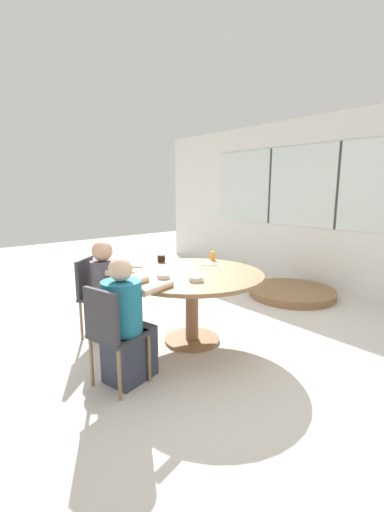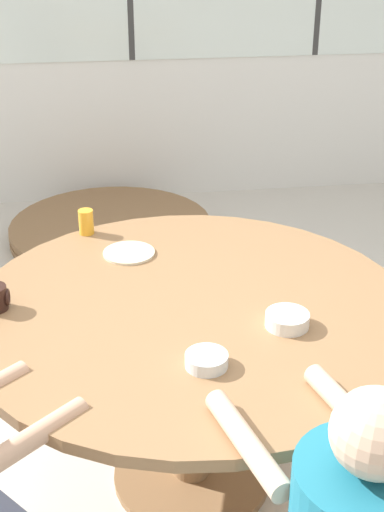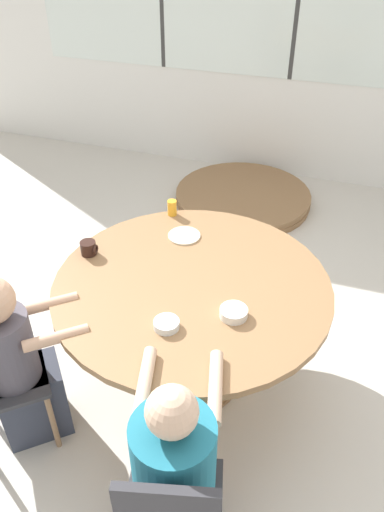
# 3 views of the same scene
# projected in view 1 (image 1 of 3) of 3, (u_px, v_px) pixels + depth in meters

# --- Properties ---
(ground_plane) EXTENTS (16.00, 16.00, 0.00)m
(ground_plane) POSITION_uv_depth(u_px,v_px,m) (192.00, 340.00, 3.78)
(ground_plane) COLOR beige
(wall_back_with_windows) EXTENTS (8.40, 0.08, 2.80)m
(wall_back_with_windows) POSITION_uv_depth(u_px,v_px,m) (338.00, 203.00, 5.37)
(wall_back_with_windows) COLOR silver
(wall_back_with_windows) RESTS_ON ground_plane
(dining_table) EXTENTS (1.52, 1.52, 0.77)m
(dining_table) POSITION_uv_depth(u_px,v_px,m) (192.00, 285.00, 3.65)
(dining_table) COLOR olive
(dining_table) RESTS_ON ground_plane
(chair_for_woman_green_shirt) EXTENTS (0.56, 0.56, 0.88)m
(chair_for_woman_green_shirt) POSITION_uv_depth(u_px,v_px,m) (93.00, 289.00, 3.86)
(chair_for_woman_green_shirt) COLOR #333338
(chair_for_woman_green_shirt) RESTS_ON ground_plane
(chair_for_man_blue_shirt) EXTENTS (0.49, 0.49, 0.88)m
(chair_for_man_blue_shirt) POSITION_uv_depth(u_px,v_px,m) (111.00, 329.00, 2.77)
(chair_for_man_blue_shirt) COLOR #333338
(chair_for_man_blue_shirt) RESTS_ON ground_plane
(person_woman_green_shirt) EXTENTS (0.58, 0.55, 1.09)m
(person_woman_green_shirt) POSITION_uv_depth(u_px,v_px,m) (107.00, 292.00, 3.83)
(person_woman_green_shirt) COLOR #333847
(person_woman_green_shirt) RESTS_ON ground_plane
(person_man_blue_shirt) EXTENTS (0.47, 0.67, 1.10)m
(person_man_blue_shirt) POSITION_uv_depth(u_px,v_px,m) (126.00, 327.00, 2.92)
(person_man_blue_shirt) COLOR #333847
(person_man_blue_shirt) RESTS_ON ground_plane
(coffee_mug) EXTENTS (0.10, 0.09, 0.08)m
(coffee_mug) POSITION_uv_depth(u_px,v_px,m) (161.00, 259.00, 4.15)
(coffee_mug) COLOR black
(coffee_mug) RESTS_ON dining_table
(juice_glass) EXTENTS (0.06, 0.06, 0.10)m
(juice_glass) POSITION_uv_depth(u_px,v_px,m) (213.00, 256.00, 4.27)
(juice_glass) COLOR gold
(juice_glass) RESTS_ON dining_table
(bowl_white_shallow) EXTENTS (0.13, 0.13, 0.04)m
(bowl_white_shallow) POSITION_uv_depth(u_px,v_px,m) (163.00, 276.00, 3.40)
(bowl_white_shallow) COLOR silver
(bowl_white_shallow) RESTS_ON dining_table
(bowl_cereal) EXTENTS (0.14, 0.14, 0.05)m
(bowl_cereal) POSITION_uv_depth(u_px,v_px,m) (196.00, 279.00, 3.30)
(bowl_cereal) COLOR white
(bowl_cereal) RESTS_ON dining_table
(plate_tortillas) EXTENTS (0.20, 0.20, 0.01)m
(plate_tortillas) POSITION_uv_depth(u_px,v_px,m) (208.00, 264.00, 4.02)
(plate_tortillas) COLOR beige
(plate_tortillas) RESTS_ON dining_table
(folded_table_stack) EXTENTS (1.31, 1.31, 0.12)m
(folded_table_stack) POSITION_uv_depth(u_px,v_px,m) (292.00, 292.00, 5.32)
(folded_table_stack) COLOR olive
(folded_table_stack) RESTS_ON ground_plane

